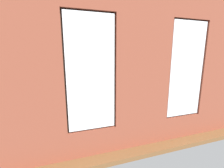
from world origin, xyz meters
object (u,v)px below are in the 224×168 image
Objects in this scene: potted_plant_corner_near_left at (145,78)px; potted_plant_foreground_right at (39,86)px; couch_by_window at (131,119)px; papasan_chair at (84,87)px; candle_jar at (107,94)px; table_plant_small at (119,91)px; remote_gray at (115,96)px; couch_left at (166,94)px; media_console at (21,110)px; potted_plant_between_couches at (171,99)px; tv_flatscreen at (19,92)px; potted_plant_corner_far_left at (211,104)px; potted_plant_beside_window_right at (13,119)px; coffee_table at (112,98)px; cup_ceramic at (103,97)px.

potted_plant_corner_near_left is 5.54m from potted_plant_foreground_right.
couch_by_window is 1.47× the size of papasan_chair.
table_plant_small is (-0.51, -0.04, 0.09)m from candle_jar.
couch_by_window is at bearing 101.54° from papasan_chair.
potted_plant_foreground_right is (2.97, -2.17, 0.18)m from remote_gray.
couch_left is 1.55× the size of media_console.
table_plant_small is 2.22m from potted_plant_between_couches.
media_console is at bearing 90.00° from tv_flatscreen.
potted_plant_corner_far_left reaches higher than remote_gray.
potted_plant_beside_window_right reaches higher than table_plant_small.
potted_plant_between_couches reaches higher than potted_plant_corner_far_left.
coffee_table is at bearing -179.85° from tv_flatscreen.
coffee_table is at bearing -57.06° from potted_plant_between_couches.
potted_plant_foreground_right reaches higher than couch_by_window.
potted_plant_beside_window_right is at bearing 34.86° from table_plant_small.
couch_left is at bearing 158.73° from potted_plant_foreground_right.
table_plant_small is at bearing -175.72° from candle_jar.
couch_left is 3.82m from papasan_chair.
candle_jar is at bearing 4.28° from table_plant_small.
cup_ceramic is 0.78m from table_plant_small.
potted_plant_foreground_right is at bearing 0.46° from potted_plant_corner_near_left.
remote_gray is at bearing 117.23° from papasan_chair.
couch_by_window is 1.32× the size of potted_plant_corner_near_left.
potted_plant_corner_far_left is 0.80× the size of potted_plant_corner_near_left.
candle_jar is 3.47m from potted_plant_corner_near_left.
potted_plant_between_couches is (-4.41, 1.89, 0.49)m from media_console.
tv_flatscreen reaches higher than coffee_table.
potted_plant_foreground_right is (2.02, -0.32, 0.15)m from papasan_chair.
couch_by_window reaches higher than table_plant_small.
table_plant_small is at bearing -155.88° from remote_gray.
candle_jar reaches higher than cup_ceramic.
couch_left is at bearing 177.01° from candle_jar.
media_console is 0.92× the size of potted_plant_between_couches.
coffee_table is 4.37× the size of table_plant_small.
media_console is 4.82m from potted_plant_between_couches.
coffee_table is at bearing 20.84° from table_plant_small.
potted_plant_foreground_right is at bearing -35.57° from coffee_table.
potted_plant_corner_far_left is (-5.84, 2.05, 0.25)m from media_console.
tv_flatscreen is (5.69, -0.04, 0.51)m from couch_left.
coffee_table is at bearing -70.17° from remote_gray.
cup_ceramic is at bearing 43.23° from candle_jar.
papasan_chair is at bearing -63.73° from coffee_table.
tv_flatscreen is at bearing -19.33° from potted_plant_corner_far_left.
cup_ceramic is (0.38, 0.11, 0.10)m from coffee_table.
couch_left is 22.74× the size of cup_ceramic.
potted_plant_corner_near_left is at bearing 179.59° from couch_left.
couch_left is 5.80m from potted_plant_foreground_right.
potted_plant_between_couches is at bearing -31.18° from couch_left.
table_plant_small is 0.27× the size of potted_plant_corner_far_left.
coffee_table is (-0.10, -1.95, 0.04)m from couch_by_window.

